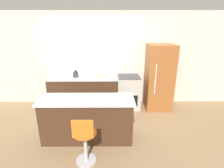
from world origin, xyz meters
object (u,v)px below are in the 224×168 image
oven_range (128,92)px  mixing_bowl (100,75)px  refrigerator (159,77)px  stool_chair (85,141)px  kettle (76,74)px

oven_range → mixing_bowl: 0.93m
refrigerator → mixing_bowl: (-1.60, -0.01, 0.07)m
refrigerator → stool_chair: size_ratio=1.96×
refrigerator → mixing_bowl: size_ratio=6.72×
oven_range → refrigerator: 0.92m
mixing_bowl → stool_chair: bearing=-93.8°
oven_range → stool_chair: (-0.92, -2.17, -0.01)m
oven_range → stool_chair: bearing=-113.0°
oven_range → refrigerator: size_ratio=0.51×
kettle → mixing_bowl: (0.66, 0.00, -0.03)m
mixing_bowl → oven_range: bearing=3.2°
stool_chair → oven_range: bearing=67.0°
stool_chair → mixing_bowl: bearing=86.2°
stool_chair → kettle: 2.26m
oven_range → kettle: kettle is taller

